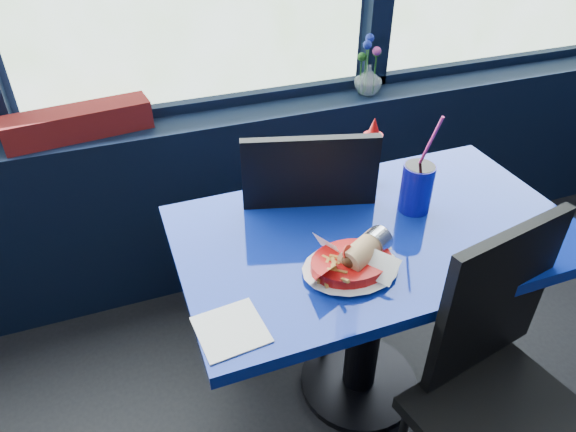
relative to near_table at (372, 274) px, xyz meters
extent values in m
cube|color=black|center=(-0.30, 0.87, -0.17)|extent=(5.00, 0.26, 0.80)
cube|color=black|center=(-0.30, 0.95, 0.24)|extent=(4.80, 0.08, 0.06)
cylinder|color=black|center=(0.00, 0.00, -0.55)|extent=(0.44, 0.44, 0.03)
cylinder|color=black|center=(0.00, 0.00, -0.23)|extent=(0.12, 0.12, 0.68)
cube|color=navy|center=(0.00, 0.00, 0.16)|extent=(1.20, 0.70, 0.04)
cube|color=black|center=(0.13, -0.55, -0.11)|extent=(0.50, 0.50, 0.04)
cube|color=black|center=(0.16, -0.35, 0.15)|extent=(0.41, 0.11, 0.47)
cylinder|color=black|center=(0.27, -0.33, -0.35)|extent=(0.02, 0.02, 0.44)
cube|color=black|center=(-0.20, 0.40, -0.09)|extent=(0.55, 0.55, 0.04)
cube|color=black|center=(-0.14, 0.20, 0.17)|extent=(0.42, 0.15, 0.49)
cylinder|color=black|center=(0.04, 0.53, -0.34)|extent=(0.03, 0.03, 0.46)
cylinder|color=black|center=(-0.07, 0.16, -0.34)|extent=(0.03, 0.03, 0.46)
cylinder|color=black|center=(-0.33, 0.64, -0.34)|extent=(0.03, 0.03, 0.46)
cylinder|color=black|center=(-0.43, 0.27, -0.34)|extent=(0.03, 0.03, 0.46)
cube|color=maroon|center=(-0.80, 0.86, 0.28)|extent=(0.54, 0.20, 0.11)
imported|color=silver|center=(0.40, 0.84, 0.29)|extent=(0.15, 0.15, 0.12)
cylinder|color=#1E5919|center=(0.38, 0.84, 0.33)|extent=(0.01, 0.01, 0.20)
sphere|color=#1E31B3|center=(0.38, 0.84, 0.45)|extent=(0.04, 0.04, 0.04)
cylinder|color=#1E5919|center=(0.42, 0.83, 0.32)|extent=(0.01, 0.01, 0.17)
sphere|color=#ED45AD|center=(0.42, 0.83, 0.42)|extent=(0.04, 0.04, 0.04)
cylinder|color=#1E5919|center=(0.40, 0.86, 0.34)|extent=(0.01, 0.01, 0.22)
sphere|color=#1E31B3|center=(0.40, 0.86, 0.47)|extent=(0.04, 0.04, 0.04)
cylinder|color=#1E5919|center=(0.37, 0.86, 0.31)|extent=(0.01, 0.01, 0.15)
sphere|color=#1E5919|center=(0.37, 0.86, 0.39)|extent=(0.04, 0.04, 0.04)
cylinder|color=#1E5919|center=(0.43, 0.85, 0.31)|extent=(0.01, 0.01, 0.16)
sphere|color=#1E5919|center=(0.43, 0.85, 0.41)|extent=(0.04, 0.04, 0.04)
cylinder|color=red|center=(-0.16, -0.14, 0.20)|extent=(0.24, 0.24, 0.04)
cylinder|color=white|center=(-0.16, -0.14, 0.19)|extent=(0.23, 0.23, 0.00)
cylinder|color=silver|center=(-0.07, -0.11, 0.23)|extent=(0.08, 0.09, 0.07)
sphere|color=#54361D|center=(-0.17, -0.16, 0.24)|extent=(0.05, 0.05, 0.05)
cylinder|color=red|center=(-0.18, -0.15, 0.26)|extent=(0.05, 0.05, 0.01)
cylinder|color=red|center=(0.10, 0.25, 0.27)|extent=(0.06, 0.06, 0.18)
cone|color=red|center=(0.10, 0.25, 0.39)|extent=(0.04, 0.04, 0.06)
cylinder|color=#0E0D95|center=(0.16, 0.06, 0.26)|extent=(0.10, 0.10, 0.16)
cylinder|color=black|center=(0.16, 0.06, 0.34)|extent=(0.09, 0.09, 0.01)
cylinder|color=#EE328B|center=(0.17, 0.05, 0.41)|extent=(0.02, 0.08, 0.22)
cube|color=white|center=(-0.52, -0.23, 0.18)|extent=(0.17, 0.17, 0.00)
camera|label=1|loc=(-0.68, -1.06, 1.12)|focal=32.00mm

